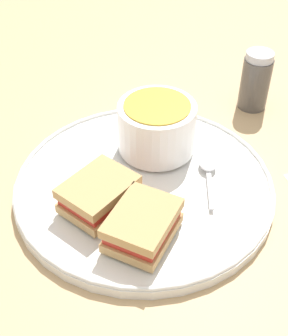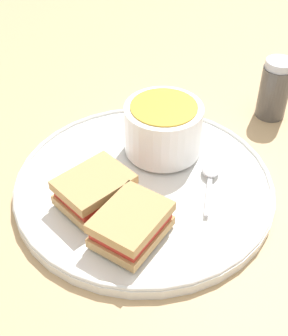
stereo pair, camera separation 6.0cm
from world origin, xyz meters
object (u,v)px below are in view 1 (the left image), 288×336
object	(u,v)px
sandwich_half_near	(99,194)
salt_shaker	(256,81)
sandwich_half_far	(143,225)
spoon	(208,167)
soup_bowl	(157,127)

from	to	relation	value
sandwich_half_near	salt_shaker	world-z (taller)	salt_shaker
sandwich_half_far	sandwich_half_near	bearing A→B (deg)	21.40
spoon	sandwich_half_near	world-z (taller)	sandwich_half_near
sandwich_half_near	salt_shaker	distance (m)	0.34
sandwich_half_near	sandwich_half_far	bearing A→B (deg)	-158.60
salt_shaker	sandwich_half_far	bearing A→B (deg)	123.42
soup_bowl	salt_shaker	world-z (taller)	salt_shaker
soup_bowl	sandwich_half_far	bearing A→B (deg)	147.99
salt_shaker	sandwich_half_near	bearing A→B (deg)	111.23
soup_bowl	salt_shaker	xyz separation A→B (m)	(0.05, -0.20, -0.01)
soup_bowl	spoon	distance (m)	0.09
sandwich_half_near	soup_bowl	bearing A→B (deg)	-57.77
spoon	sandwich_half_near	size ratio (longest dim) A/B	0.91
soup_bowl	sandwich_half_far	world-z (taller)	soup_bowl
soup_bowl	spoon	size ratio (longest dim) A/B	1.11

